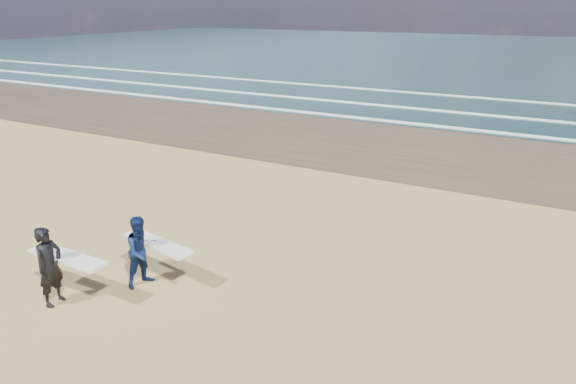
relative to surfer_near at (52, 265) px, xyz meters
The scene contains 2 objects.
surfer_near is the anchor object (origin of this frame).
surfer_far 2.10m from the surfer_near, 53.55° to the left, with size 2.26×1.31×1.85m.
Camera 1 is at (9.17, -7.14, 6.75)m, focal length 32.00 mm.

